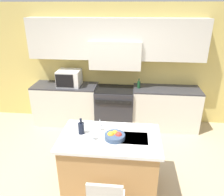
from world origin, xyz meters
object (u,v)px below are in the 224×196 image
object	(u,v)px
wine_glass_near	(92,132)
oil_bottle_on_counter	(139,85)
wine_glass_far	(100,123)
range_stove	(115,107)
fruit_bowl	(115,136)
wine_bottle	(81,128)
microwave	(69,78)

from	to	relation	value
wine_glass_near	oil_bottle_on_counter	bearing A→B (deg)	71.89
wine_glass_far	range_stove	bearing A→B (deg)	87.93
range_stove	fruit_bowl	size ratio (longest dim) A/B	3.17
range_stove	wine_bottle	size ratio (longest dim) A/B	3.77
range_stove	wine_bottle	distance (m)	1.97
wine_bottle	oil_bottle_on_counter	size ratio (longest dim) A/B	1.12
range_stove	wine_bottle	bearing A→B (deg)	-99.74
microwave	fruit_bowl	distance (m)	2.32
microwave	wine_glass_near	size ratio (longest dim) A/B	2.62
range_stove	wine_glass_far	bearing A→B (deg)	-92.07
fruit_bowl	oil_bottle_on_counter	size ratio (longest dim) A/B	1.34
wine_glass_far	fruit_bowl	bearing A→B (deg)	-39.49
wine_glass_far	fruit_bowl	distance (m)	0.32
wine_glass_near	oil_bottle_on_counter	size ratio (longest dim) A/B	0.89
range_stove	wine_glass_far	distance (m)	1.85
fruit_bowl	oil_bottle_on_counter	xyz separation A→B (m)	(0.36, 1.96, 0.08)
wine_glass_near	oil_bottle_on_counter	distance (m)	2.12
range_stove	microwave	distance (m)	1.23
wine_bottle	wine_glass_far	world-z (taller)	wine_bottle
range_stove	wine_glass_near	world-z (taller)	wine_glass_near
oil_bottle_on_counter	range_stove	bearing A→B (deg)	-179.72
wine_glass_far	oil_bottle_on_counter	distance (m)	1.86
wine_glass_near	fruit_bowl	distance (m)	0.32
wine_glass_near	wine_glass_far	distance (m)	0.26
wine_glass_near	fruit_bowl	bearing A→B (deg)	11.04
microwave	wine_glass_far	size ratio (longest dim) A/B	2.62
wine_glass_near	wine_glass_far	bearing A→B (deg)	75.64
range_stove	wine_glass_near	distance (m)	2.10
wine_glass_near	wine_glass_far	xyz separation A→B (m)	(0.07, 0.25, 0.00)
microwave	oil_bottle_on_counter	distance (m)	1.56
microwave	oil_bottle_on_counter	size ratio (longest dim) A/B	2.32
wine_bottle	oil_bottle_on_counter	xyz separation A→B (m)	(0.85, 1.87, 0.03)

